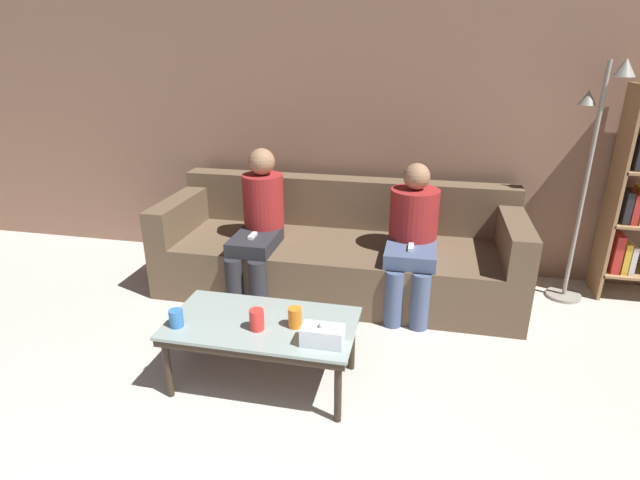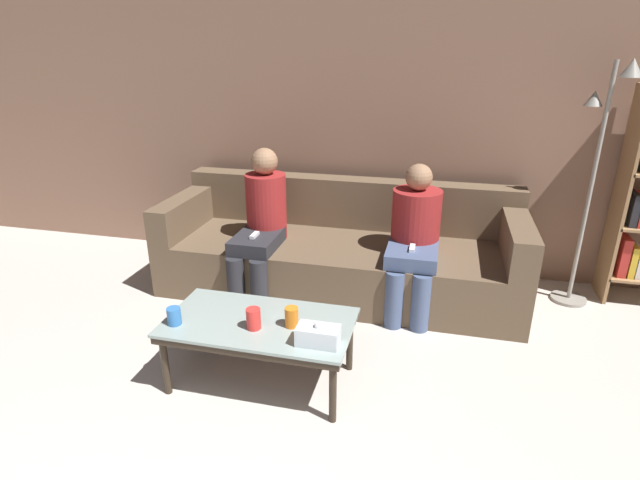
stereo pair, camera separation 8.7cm
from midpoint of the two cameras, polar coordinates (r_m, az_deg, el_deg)
The scene contains 10 objects.
wall_back at distance 4.27m, azimuth 4.75°, elevation 14.00°, with size 12.00×0.06×2.60m.
couch at distance 4.00m, azimuth 3.01°, elevation -1.41°, with size 2.77×0.97×0.82m.
coffee_table at distance 2.87m, azimuth -6.05°, elevation -9.87°, with size 1.05×0.57×0.40m.
cup_near_left at distance 2.75m, azimuth -6.70°, elevation -8.93°, with size 0.08×0.08×0.12m.
cup_near_right at distance 2.76m, azimuth -2.36°, elevation -8.81°, with size 0.07×0.07×0.11m.
cup_far_center at distance 2.88m, azimuth -15.50°, elevation -8.39°, with size 0.08×0.08×0.10m.
tissue_box at distance 2.61m, azimuth 0.75°, elevation -10.84°, with size 0.22×0.12×0.13m.
standing_lamp at distance 4.04m, azimuth 29.78°, elevation 7.78°, with size 0.31×0.26×1.77m.
seated_person_left_end at distance 3.84m, azimuth -6.03°, elevation 2.26°, with size 0.31×0.68×1.13m.
seated_person_mid_left at distance 3.65m, azimuth 11.39°, elevation 0.62°, with size 0.35×0.66×1.07m.
Camera 2 is at (0.72, -0.16, 1.84)m, focal length 28.00 mm.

